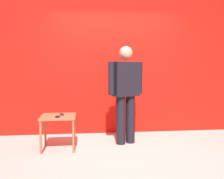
% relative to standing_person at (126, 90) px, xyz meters
% --- Properties ---
extents(ground_plane, '(12.00, 12.00, 0.00)m').
position_rel_standing_person_xyz_m(ground_plane, '(-0.07, -0.63, -0.95)').
color(ground_plane, '#B7B2A8').
extents(back_wall_red, '(5.41, 0.12, 2.84)m').
position_rel_standing_person_xyz_m(back_wall_red, '(-0.07, 0.83, 0.46)').
color(back_wall_red, red).
rests_on(back_wall_red, ground_plane).
extents(standing_person, '(0.67, 0.37, 1.70)m').
position_rel_standing_person_xyz_m(standing_person, '(0.00, 0.00, 0.00)').
color(standing_person, black).
rests_on(standing_person, ground_plane).
extents(side_table, '(0.56, 0.56, 0.55)m').
position_rel_standing_person_xyz_m(side_table, '(-1.15, -0.18, -0.48)').
color(side_table, olive).
rests_on(side_table, ground_plane).
extents(cell_phone, '(0.07, 0.14, 0.01)m').
position_rel_standing_person_xyz_m(cell_phone, '(-1.15, -0.30, -0.40)').
color(cell_phone, black).
rests_on(cell_phone, side_table).
extents(tv_remote, '(0.09, 0.18, 0.02)m').
position_rel_standing_person_xyz_m(tv_remote, '(-1.10, -0.12, -0.39)').
color(tv_remote, black).
rests_on(tv_remote, side_table).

